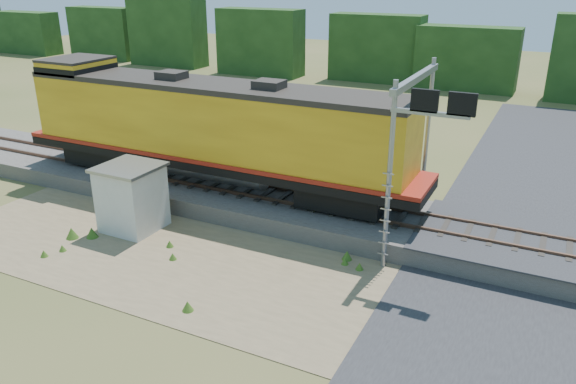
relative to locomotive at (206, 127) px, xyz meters
The scene contains 10 objects.
ground 9.74m from the locomotive, 41.44° to the right, with size 140.00×140.00×0.00m, color #475123.
ballast 7.50m from the locomotive, ahead, with size 70.00×5.00×0.80m, color slate.
rails 7.31m from the locomotive, ahead, with size 70.00×1.54×0.16m.
dirt_shoulder 8.12m from the locomotive, 48.91° to the right, with size 26.00×8.00×0.03m, color #8C7754.
road 15.17m from the locomotive, 20.86° to the right, with size 7.00×66.00×0.86m.
tree_line_north 32.72m from the locomotive, 78.01° to the left, with size 130.00×3.00×6.50m.
weed_clumps 7.64m from the locomotive, 60.81° to the right, with size 15.00×6.20×0.56m, color #3E661D, non-canonical shape.
locomotive is the anchor object (origin of this frame).
shed 4.90m from the locomotive, 102.52° to the right, with size 2.43×2.43×2.85m.
signal_gantry 10.16m from the locomotive, ahead, with size 2.78×6.20×7.00m.
Camera 1 is at (7.87, -15.02, 10.38)m, focal length 35.00 mm.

